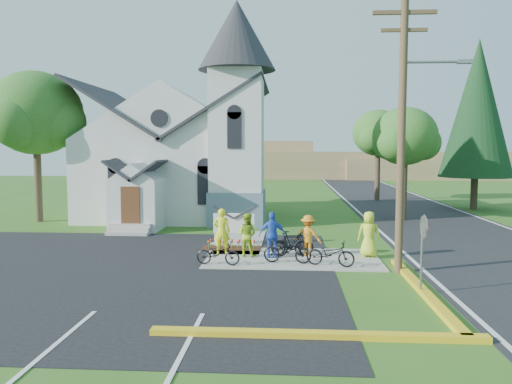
# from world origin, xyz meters

# --- Properties ---
(ground) EXTENTS (120.00, 120.00, 0.00)m
(ground) POSITION_xyz_m (0.00, 0.00, 0.00)
(ground) COLOR #2E601B
(ground) RESTS_ON ground
(parking_lot) EXTENTS (20.00, 16.00, 0.02)m
(parking_lot) POSITION_xyz_m (-7.00, -2.00, 0.01)
(parking_lot) COLOR black
(parking_lot) RESTS_ON ground
(road) EXTENTS (8.00, 90.00, 0.02)m
(road) POSITION_xyz_m (10.00, 15.00, 0.01)
(road) COLOR black
(road) RESTS_ON ground
(sidewalk) EXTENTS (7.00, 4.00, 0.05)m
(sidewalk) POSITION_xyz_m (1.50, 0.50, 0.03)
(sidewalk) COLOR #A39F93
(sidewalk) RESTS_ON ground
(church) EXTENTS (12.35, 12.00, 13.00)m
(church) POSITION_xyz_m (-5.48, 12.48, 5.25)
(church) COLOR silver
(church) RESTS_ON ground
(church_sign) EXTENTS (2.20, 0.40, 1.70)m
(church_sign) POSITION_xyz_m (-1.20, 3.20, 1.03)
(church_sign) COLOR #A39F93
(church_sign) RESTS_ON ground
(flower_bed) EXTENTS (2.60, 1.10, 0.07)m
(flower_bed) POSITION_xyz_m (-1.20, 2.30, 0.04)
(flower_bed) COLOR #32170D
(flower_bed) RESTS_ON ground
(utility_pole) EXTENTS (3.45, 0.28, 10.00)m
(utility_pole) POSITION_xyz_m (5.36, -1.50, 5.40)
(utility_pole) COLOR #4E3927
(utility_pole) RESTS_ON ground
(stop_sign) EXTENTS (0.11, 0.76, 2.48)m
(stop_sign) POSITION_xyz_m (5.43, -4.20, 1.78)
(stop_sign) COLOR gray
(stop_sign) RESTS_ON ground
(tree_lot_corner) EXTENTS (5.60, 5.60, 9.15)m
(tree_lot_corner) POSITION_xyz_m (-14.00, 10.00, 6.60)
(tree_lot_corner) COLOR #38261F
(tree_lot_corner) RESTS_ON ground
(tree_road_near) EXTENTS (4.00, 4.00, 7.05)m
(tree_road_near) POSITION_xyz_m (8.50, 12.00, 5.21)
(tree_road_near) COLOR #38261F
(tree_road_near) RESTS_ON ground
(tree_road_mid) EXTENTS (4.40, 4.40, 7.80)m
(tree_road_mid) POSITION_xyz_m (9.00, 24.00, 5.78)
(tree_road_mid) COLOR #38261F
(tree_road_mid) RESTS_ON ground
(conifer) EXTENTS (5.20, 5.20, 12.40)m
(conifer) POSITION_xyz_m (15.00, 18.00, 7.39)
(conifer) COLOR #38261F
(conifer) RESTS_ON ground
(distant_hills) EXTENTS (61.00, 10.00, 5.60)m
(distant_hills) POSITION_xyz_m (3.36, 56.33, 2.17)
(distant_hills) COLOR olive
(distant_hills) RESTS_ON ground
(cyclist_0) EXTENTS (0.72, 0.49, 1.94)m
(cyclist_0) POSITION_xyz_m (-1.48, 1.02, 1.02)
(cyclist_0) COLOR yellow
(cyclist_0) RESTS_ON sidewalk
(bike_0) EXTENTS (1.76, 0.80, 0.89)m
(bike_0) POSITION_xyz_m (-1.36, -0.91, 0.50)
(bike_0) COLOR black
(bike_0) RESTS_ON sidewalk
(cyclist_1) EXTENTS (1.02, 0.88, 1.79)m
(cyclist_1) POSITION_xyz_m (-0.40, 0.73, 0.94)
(cyclist_1) COLOR #96BD23
(cyclist_1) RESTS_ON sidewalk
(bike_1) EXTENTS (1.81, 0.80, 1.05)m
(bike_1) POSITION_xyz_m (1.51, 0.83, 0.58)
(bike_1) COLOR black
(bike_1) RESTS_ON sidewalk
(cyclist_2) EXTENTS (1.16, 0.60, 1.89)m
(cyclist_2) POSITION_xyz_m (0.67, 0.46, 0.99)
(cyclist_2) COLOR blue
(cyclist_2) RESTS_ON sidewalk
(bike_2) EXTENTS (1.93, 0.88, 0.98)m
(bike_2) POSITION_xyz_m (1.28, -0.43, 0.54)
(bike_2) COLOR black
(bike_2) RESTS_ON sidewalk
(cyclist_3) EXTENTS (1.24, 0.95, 1.70)m
(cyclist_3) POSITION_xyz_m (2.14, 0.96, 0.90)
(cyclist_3) COLOR orange
(cyclist_3) RESTS_ON sidewalk
(bike_3) EXTENTS (1.62, 0.48, 0.97)m
(bike_3) POSITION_xyz_m (1.40, 0.89, 0.53)
(bike_3) COLOR black
(bike_3) RESTS_ON sidewalk
(cyclist_4) EXTENTS (1.00, 0.74, 1.89)m
(cyclist_4) POSITION_xyz_m (4.62, 0.92, 0.99)
(cyclist_4) COLOR #C2E12A
(cyclist_4) RESTS_ON sidewalk
(bike_4) EXTENTS (1.94, 1.09, 0.97)m
(bike_4) POSITION_xyz_m (2.91, -0.83, 0.53)
(bike_4) COLOR black
(bike_4) RESTS_ON sidewalk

